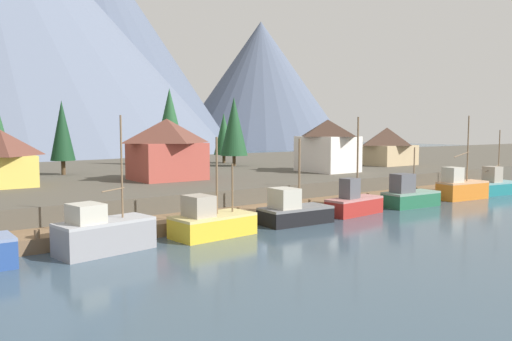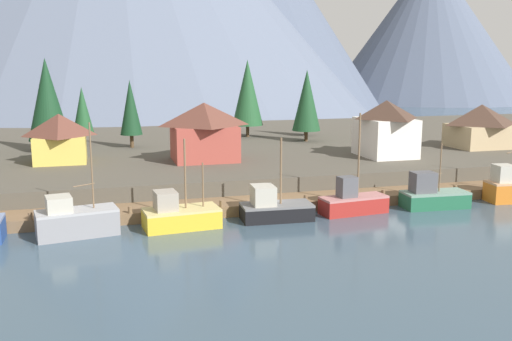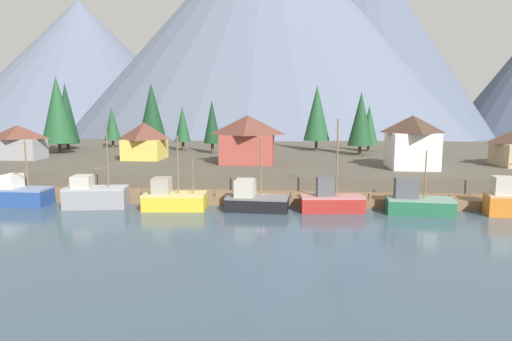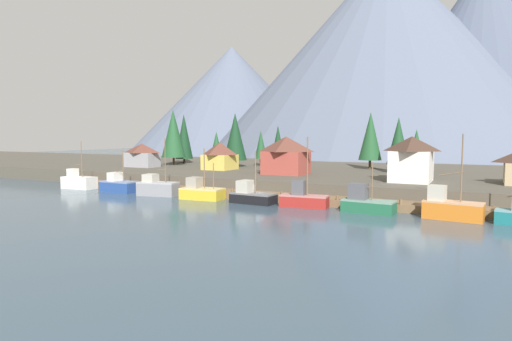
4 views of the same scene
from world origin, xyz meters
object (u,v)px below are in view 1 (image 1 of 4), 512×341
Objects in this scene: house_yellow at (1,158)px; house_white at (328,145)px; fishing_boat_grey at (103,233)px; conifer_far_left at (170,121)px; fishing_boat_orange at (461,188)px; fishing_boat_green at (409,196)px; fishing_boat_red at (354,203)px; conifer_centre at (62,131)px; fishing_boat_black at (293,211)px; conifer_back_right at (224,134)px; house_red at (167,149)px; fishing_boat_yellow at (211,222)px; conifer_back_left at (234,126)px; house_tan at (387,146)px; fishing_boat_teal at (495,185)px.

house_white is at bearing -9.17° from house_yellow.
fishing_boat_grey is 45.95m from conifer_far_left.
fishing_boat_orange is at bearing -25.72° from house_yellow.
house_white reaches higher than fishing_boat_green.
conifer_centre reaches higher than fishing_boat_red.
conifer_back_right is at bearing 68.50° from fishing_boat_black.
conifer_far_left is (-8.37, 37.79, 8.10)m from fishing_boat_green.
house_red is (-2.78, 18.16, 4.85)m from fishing_boat_black.
fishing_boat_green is at bearing -91.29° from conifer_back_right.
fishing_boat_red is at bearing -59.74° from conifer_centre.
conifer_centre is 0.77× the size of conifer_far_left.
house_red is 0.65× the size of conifer_far_left.
fishing_boat_yellow is 31.82m from house_white.
conifer_far_left is (-9.19, 0.91, 2.05)m from conifer_back_right.
conifer_centre is at bearing 111.33° from fishing_boat_black.
conifer_back_right is (2.35, 6.46, -1.21)m from conifer_back_left.
house_tan is at bearing -2.88° from house_yellow.
fishing_boat_green is at bearing -173.91° from fishing_boat_orange.
fishing_boat_yellow is 0.96× the size of house_tan.
conifer_back_left reaches higher than fishing_boat_red.
fishing_boat_teal is (41.18, 0.28, 0.03)m from fishing_boat_yellow.
conifer_back_left is 1.27× the size of conifer_back_right.
house_yellow is 16.43m from house_red.
house_yellow is (-34.81, 21.31, 4.18)m from fishing_boat_green.
fishing_boat_yellow is 41.18m from fishing_boat_teal.
fishing_boat_red is at bearing -102.55° from conifer_back_left.
fishing_boat_teal is 36.35m from conifer_back_left.
fishing_boat_grey is 24.36m from fishing_boat_red.
fishing_boat_green is at bearing -172.56° from fishing_boat_teal.
fishing_boat_orange is 7.39m from fishing_boat_teal.
fishing_boat_red is (24.35, 0.45, -0.18)m from fishing_boat_grey.
fishing_boat_grey is at bearing -127.02° from house_red.
fishing_boat_yellow is 47.48m from house_tan.
fishing_boat_yellow is at bearing -175.55° from fishing_boat_green.
fishing_boat_orange is at bearing -9.21° from fishing_boat_grey.
conifer_far_left reaches higher than fishing_boat_yellow.
fishing_boat_green is 26.93m from house_tan.
fishing_boat_orange reaches higher than fishing_boat_yellow.
conifer_centre is at bearing 114.00° from fishing_boat_red.
conifer_far_left reaches higher than house_tan.
fishing_boat_green is 1.08× the size of house_yellow.
conifer_back_left reaches higher than fishing_boat_green.
house_tan is at bearing 91.21° from fishing_boat_teal.
fishing_boat_grey is 22.20m from house_yellow.
conifer_back_left is (33.30, 9.11, 3.09)m from house_yellow.
fishing_boat_yellow is 0.82× the size of fishing_boat_red.
fishing_boat_red reaches higher than fishing_boat_yellow.
fishing_boat_orange is 38.35m from conifer_back_right.
house_tan is 0.67× the size of conifer_far_left.
house_yellow is at bearing 110.78° from fishing_boat_yellow.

